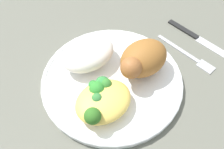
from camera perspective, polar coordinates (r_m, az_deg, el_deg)
The scene contains 7 objects.
ground_plane at distance 0.48m, azimuth 0.00°, elevation -1.87°, with size 2.00×2.00×0.00m, color #5E5E52.
plate at distance 0.47m, azimuth 0.00°, elevation -1.28°, with size 0.27×0.27×0.02m.
roasted_chicken at distance 0.46m, azimuth 7.11°, elevation 3.60°, with size 0.11×0.07×0.06m.
rice_pile at distance 0.48m, azimuth -5.70°, elevation 5.01°, with size 0.11×0.08×0.05m, color white.
mac_cheese_with_broccoli at distance 0.42m, azimuth -2.38°, elevation -5.79°, with size 0.10×0.08×0.05m.
fork at distance 0.55m, azimuth 17.37°, elevation 4.49°, with size 0.03×0.14×0.01m.
knife at distance 0.59m, azimuth 19.34°, elevation 8.23°, with size 0.04×0.19×0.01m.
Camera 1 is at (0.17, 0.22, 0.39)m, focal length 39.04 mm.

